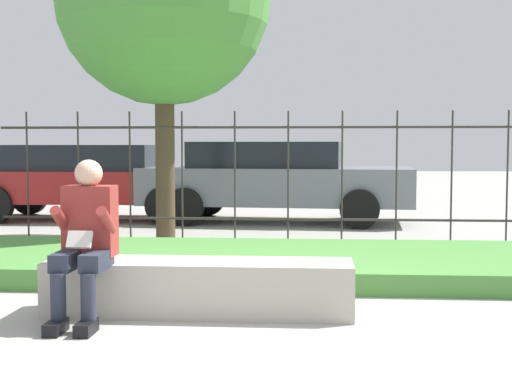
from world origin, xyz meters
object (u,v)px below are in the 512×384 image
stone_bench (199,290)px  car_parked_left (90,179)px  person_seated_reader (86,235)px  car_parked_center (275,179)px

stone_bench → car_parked_left: (-3.03, 6.87, 0.53)m
person_seated_reader → car_parked_center: (1.08, 6.98, 0.08)m
person_seated_reader → car_parked_center: size_ratio=0.26×
car_parked_center → person_seated_reader: bearing=-94.1°
stone_bench → person_seated_reader: (-0.81, -0.30, 0.47)m
person_seated_reader → car_parked_center: car_parked_center is taller
person_seated_reader → car_parked_center: bearing=81.2°
stone_bench → car_parked_left: car_parked_left is taller
stone_bench → car_parked_center: size_ratio=0.51×
stone_bench → car_parked_center: 6.71m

